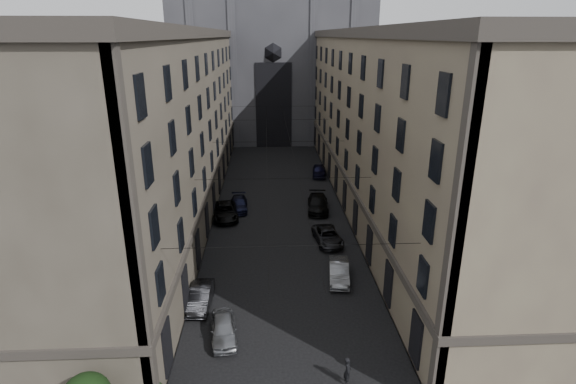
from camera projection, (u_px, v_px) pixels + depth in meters
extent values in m
cube|color=#383533|center=(186.00, 205.00, 50.57)|extent=(7.00, 80.00, 0.15)
cube|color=#383533|center=(370.00, 202.00, 51.53)|extent=(7.00, 80.00, 0.15)
cube|color=#464036|center=(151.00, 127.00, 47.48)|extent=(13.00, 60.00, 18.00)
cube|color=#38332D|center=(141.00, 33.00, 44.37)|extent=(13.60, 60.60, 0.90)
cube|color=#38332D|center=(155.00, 170.00, 49.07)|extent=(13.40, 60.30, 0.50)
cube|color=brown|center=(403.00, 125.00, 48.72)|extent=(13.00, 60.00, 18.00)
cube|color=#38332D|center=(410.00, 33.00, 45.61)|extent=(13.60, 60.60, 0.90)
cube|color=#38332D|center=(399.00, 167.00, 50.31)|extent=(13.40, 60.30, 0.50)
cube|color=#2D2D33|center=(272.00, 53.00, 82.88)|extent=(34.00, 22.00, 30.00)
cube|color=black|center=(274.00, 106.00, 75.11)|extent=(6.00, 0.30, 14.00)
cylinder|color=black|center=(292.00, 246.00, 24.09)|extent=(14.00, 0.03, 0.03)
cylinder|color=black|center=(284.00, 179.00, 35.40)|extent=(14.00, 0.03, 0.03)
cylinder|color=black|center=(279.00, 142.00, 47.65)|extent=(14.00, 0.03, 0.03)
cylinder|color=black|center=(276.00, 120.00, 59.91)|extent=(14.00, 0.03, 0.03)
cylinder|color=black|center=(274.00, 106.00, 71.22)|extent=(14.00, 0.03, 0.03)
cylinder|color=black|center=(267.00, 143.00, 48.67)|extent=(0.03, 60.00, 0.03)
cylinder|color=black|center=(290.00, 143.00, 48.79)|extent=(0.03, 60.00, 0.03)
imported|color=slate|center=(224.00, 329.00, 28.31)|extent=(2.12, 4.19, 1.37)
imported|color=black|center=(200.00, 297.00, 31.76)|extent=(1.62, 4.27, 1.39)
imported|color=black|center=(226.00, 211.00, 46.99)|extent=(3.12, 5.71, 1.52)
imported|color=black|center=(239.00, 204.00, 49.27)|extent=(2.08, 4.66, 1.33)
imported|color=slate|center=(339.00, 272.00, 35.10)|extent=(2.00, 4.47, 1.43)
imported|color=black|center=(328.00, 236.00, 41.38)|extent=(2.75, 5.01, 1.33)
imported|color=black|center=(318.00, 204.00, 49.02)|extent=(2.62, 5.55, 1.56)
imported|color=black|center=(319.00, 171.00, 60.96)|extent=(2.26, 4.62, 1.52)
imported|color=black|center=(348.00, 371.00, 24.54)|extent=(0.48, 0.66, 1.68)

